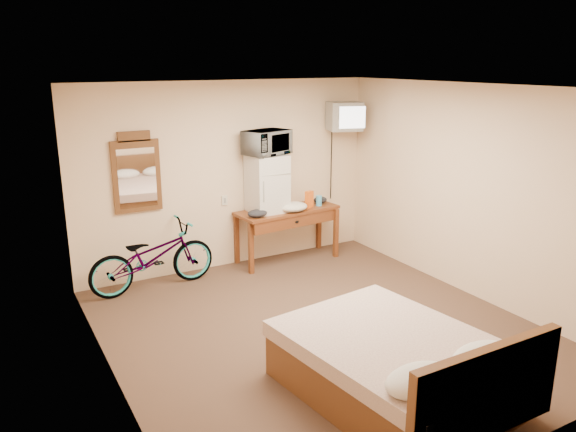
% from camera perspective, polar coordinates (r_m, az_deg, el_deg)
% --- Properties ---
extents(room, '(4.60, 4.64, 2.50)m').
position_cam_1_polar(room, '(5.60, 3.45, 0.04)').
color(room, '#4D3626').
rests_on(room, ground).
extents(desk, '(1.49, 0.68, 0.75)m').
position_cam_1_polar(desk, '(7.79, 0.05, -0.13)').
color(desk, brown).
rests_on(desk, floor).
extents(mini_fridge, '(0.49, 0.48, 0.78)m').
position_cam_1_polar(mini_fridge, '(7.59, -2.14, 3.33)').
color(mini_fridge, silver).
rests_on(mini_fridge, desk).
extents(microwave, '(0.69, 0.57, 0.33)m').
position_cam_1_polar(microwave, '(7.49, -2.18, 7.47)').
color(microwave, silver).
rests_on(microwave, mini_fridge).
extents(snack_bag, '(0.13, 0.10, 0.23)m').
position_cam_1_polar(snack_bag, '(7.85, 2.17, 1.72)').
color(snack_bag, orange).
rests_on(snack_bag, desk).
extents(blue_cup, '(0.08, 0.08, 0.15)m').
position_cam_1_polar(blue_cup, '(7.96, 3.16, 1.57)').
color(blue_cup, '#43ABE4').
rests_on(blue_cup, desk).
extents(cloth_cream, '(0.41, 0.32, 0.13)m').
position_cam_1_polar(cloth_cream, '(7.65, 0.54, 0.93)').
color(cloth_cream, beige).
rests_on(cloth_cream, desk).
extents(cloth_dark_a, '(0.27, 0.20, 0.10)m').
position_cam_1_polar(cloth_dark_a, '(7.38, -3.13, 0.27)').
color(cloth_dark_a, black).
rests_on(cloth_dark_a, desk).
extents(cloth_dark_b, '(0.20, 0.17, 0.09)m').
position_cam_1_polar(cloth_dark_b, '(8.12, 3.29, 1.65)').
color(cloth_dark_b, black).
rests_on(cloth_dark_b, desk).
extents(crt_television, '(0.54, 0.62, 0.39)m').
position_cam_1_polar(crt_television, '(8.04, 5.73, 10.04)').
color(crt_television, black).
rests_on(crt_television, room).
extents(wall_mirror, '(0.59, 0.04, 1.00)m').
position_cam_1_polar(wall_mirror, '(7.14, -15.13, 4.20)').
color(wall_mirror, brown).
rests_on(wall_mirror, room).
extents(bicycle, '(1.62, 0.67, 0.83)m').
position_cam_1_polar(bicycle, '(7.10, -13.60, -4.05)').
color(bicycle, black).
rests_on(bicycle, floor).
extents(bed, '(1.62, 2.02, 0.90)m').
position_cam_1_polar(bed, '(4.90, 11.32, -14.81)').
color(bed, brown).
rests_on(bed, floor).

